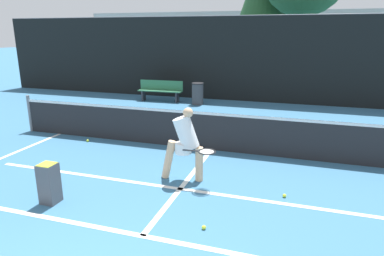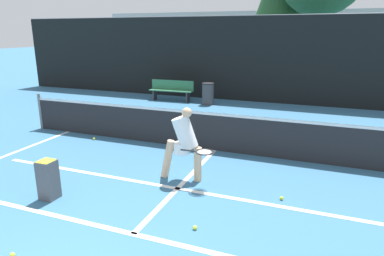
{
  "view_description": "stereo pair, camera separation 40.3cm",
  "coord_description": "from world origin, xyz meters",
  "px_view_note": "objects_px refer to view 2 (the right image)",
  "views": [
    {
      "loc": [
        2.0,
        -1.8,
        2.85
      ],
      "look_at": [
        -0.05,
        4.58,
        0.95
      ],
      "focal_mm": 32.0,
      "sensor_mm": 36.0,
      "label": 1
    },
    {
      "loc": [
        2.38,
        -1.67,
        2.85
      ],
      "look_at": [
        -0.05,
        4.58,
        0.95
      ],
      "focal_mm": 32.0,
      "sensor_mm": 36.0,
      "label": 2
    }
  ],
  "objects_px": {
    "trash_bin": "(208,94)",
    "parked_car": "(290,80)",
    "courtside_bench": "(172,90)",
    "player_practicing": "(184,142)",
    "ball_hopper": "(48,179)"
  },
  "relations": [
    {
      "from": "ball_hopper",
      "to": "player_practicing",
      "type": "bearing_deg",
      "value": 40.28
    },
    {
      "from": "ball_hopper",
      "to": "parked_car",
      "type": "height_order",
      "value": "parked_car"
    },
    {
      "from": "player_practicing",
      "to": "ball_hopper",
      "type": "relative_size",
      "value": 2.07
    },
    {
      "from": "courtside_bench",
      "to": "parked_car",
      "type": "xyz_separation_m",
      "value": [
        4.42,
        4.33,
        0.07
      ]
    },
    {
      "from": "player_practicing",
      "to": "parked_car",
      "type": "relative_size",
      "value": 0.36
    },
    {
      "from": "ball_hopper",
      "to": "parked_car",
      "type": "xyz_separation_m",
      "value": [
        2.75,
        13.18,
        0.18
      ]
    },
    {
      "from": "player_practicing",
      "to": "parked_car",
      "type": "xyz_separation_m",
      "value": [
        0.85,
        11.57,
        -0.24
      ]
    },
    {
      "from": "player_practicing",
      "to": "parked_car",
      "type": "height_order",
      "value": "player_practicing"
    },
    {
      "from": "courtside_bench",
      "to": "parked_car",
      "type": "relative_size",
      "value": 0.46
    },
    {
      "from": "ball_hopper",
      "to": "courtside_bench",
      "type": "distance_m",
      "value": 9.01
    },
    {
      "from": "ball_hopper",
      "to": "parked_car",
      "type": "distance_m",
      "value": 13.47
    },
    {
      "from": "trash_bin",
      "to": "parked_car",
      "type": "relative_size",
      "value": 0.21
    },
    {
      "from": "player_practicing",
      "to": "trash_bin",
      "type": "distance_m",
      "value": 7.3
    },
    {
      "from": "parked_car",
      "to": "ball_hopper",
      "type": "bearing_deg",
      "value": -101.79
    },
    {
      "from": "player_practicing",
      "to": "ball_hopper",
      "type": "height_order",
      "value": "player_practicing"
    }
  ]
}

